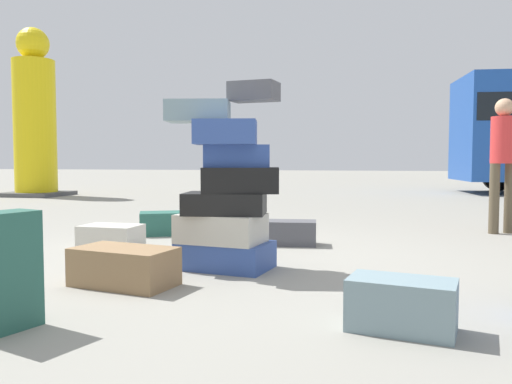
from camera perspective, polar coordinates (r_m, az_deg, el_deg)
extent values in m
plane|color=gray|center=(4.64, -3.15, -7.76)|extent=(80.00, 80.00, 0.00)
cube|color=#334F99|center=(4.37, -3.39, -6.97)|extent=(0.81, 0.61, 0.22)
cube|color=beige|center=(4.32, -3.86, -4.00)|extent=(0.75, 0.56, 0.24)
cube|color=black|center=(4.29, -3.43, -1.26)|extent=(0.70, 0.51, 0.18)
cube|color=black|center=(4.25, -1.63, 1.32)|extent=(0.68, 0.51, 0.21)
cube|color=#334F99|center=(4.29, -2.07, 3.96)|extent=(0.59, 0.45, 0.18)
cube|color=#334F99|center=(4.16, -3.39, 6.59)|extent=(0.54, 0.40, 0.20)
cube|color=gray|center=(4.41, -6.39, 8.81)|extent=(0.57, 0.43, 0.18)
cube|color=#4C4C51|center=(4.42, -0.24, 11.01)|extent=(0.42, 0.31, 0.16)
cube|color=#26594C|center=(6.40, -9.93, -3.41)|extent=(0.71, 0.59, 0.28)
cube|color=#4C4C51|center=(5.57, 3.61, -4.51)|extent=(0.62, 0.38, 0.26)
cube|color=olive|center=(3.90, -14.32, -7.98)|extent=(0.79, 0.54, 0.28)
cube|color=gray|center=(2.92, 15.75, -11.88)|extent=(0.61, 0.42, 0.28)
cube|color=beige|center=(5.55, -15.68, -4.76)|extent=(0.61, 0.43, 0.24)
cube|color=#26594C|center=(3.09, -26.22, -7.88)|extent=(0.31, 0.41, 0.64)
cylinder|color=brown|center=(7.14, 26.15, -0.63)|extent=(0.12, 0.12, 0.87)
cylinder|color=brown|center=(7.00, 24.78, -0.67)|extent=(0.12, 0.12, 0.87)
cylinder|color=red|center=(7.06, 25.63, 5.19)|extent=(0.30, 0.30, 0.57)
sphere|color=tan|center=(7.08, 25.72, 8.40)|extent=(0.22, 0.22, 0.22)
cylinder|color=yellow|center=(14.21, -23.18, 6.47)|extent=(1.02, 1.02, 3.40)
sphere|color=yellow|center=(14.47, -23.39, 14.77)|extent=(0.79, 0.79, 0.79)
cube|color=#4C4C4C|center=(14.21, -23.02, -0.19)|extent=(1.43, 1.43, 0.10)
cylinder|color=black|center=(16.88, 25.13, 1.67)|extent=(0.92, 0.32, 0.90)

